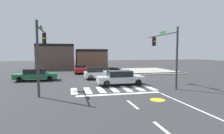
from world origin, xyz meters
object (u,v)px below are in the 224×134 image
car_silver (120,78)px  car_green (36,75)px  car_red (80,69)px  traffic_signal_southeast (165,47)px  traffic_signal_southwest (41,45)px  car_white (100,73)px

car_silver → car_green: car_silver is taller
car_red → traffic_signal_southeast: bearing=30.1°
traffic_signal_southwest → car_green: traffic_signal_southwest is taller
car_silver → car_green: bearing=-30.5°
car_white → car_silver: bearing=-74.7°
traffic_signal_southwest → car_green: bearing=13.3°
traffic_signal_southeast → traffic_signal_southwest: 11.50m
car_green → car_red: 8.76m
car_green → car_red: size_ratio=1.12×
traffic_signal_southwest → car_green: size_ratio=1.19×
car_silver → car_green: size_ratio=0.98×
traffic_signal_southeast → car_red: 15.41m
traffic_signal_southeast → traffic_signal_southwest: traffic_signal_southwest is taller
car_silver → car_red: bearing=-74.8°
car_red → car_white: bearing=15.2°
car_silver → car_red: 12.41m
traffic_signal_southwest → car_red: traffic_signal_southwest is taller
traffic_signal_southwest → car_white: 9.24m
traffic_signal_southeast → traffic_signal_southwest: (-11.49, -0.56, 0.02)m
car_white → car_green: bearing=176.8°
car_white → car_green: (-7.50, 0.42, -0.04)m
car_green → traffic_signal_southeast: bearing=-25.5°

